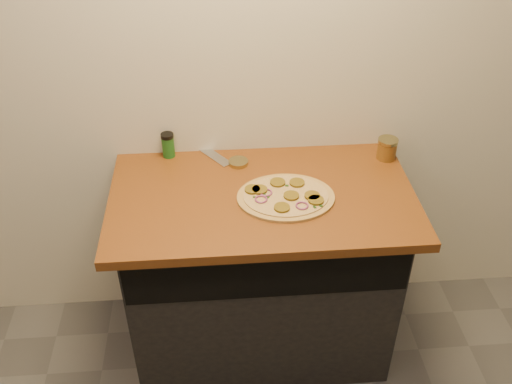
{
  "coord_description": "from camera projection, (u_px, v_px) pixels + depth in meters",
  "views": [
    {
      "loc": [
        -0.17,
        -0.37,
        2.23
      ],
      "look_at": [
        -0.03,
        1.36,
        0.95
      ],
      "focal_mm": 40.0,
      "sensor_mm": 36.0,
      "label": 1
    }
  ],
  "objects": [
    {
      "name": "salsa_jar",
      "position": [
        387.0,
        149.0,
        2.41
      ],
      "size": [
        0.08,
        0.08,
        0.09
      ],
      "color": "#A61310",
      "rests_on": "countertop"
    },
    {
      "name": "spice_shaker",
      "position": [
        168.0,
        145.0,
        2.42
      ],
      "size": [
        0.05,
        0.05,
        0.11
      ],
      "color": "#1B571C",
      "rests_on": "countertop"
    },
    {
      "name": "countertop",
      "position": [
        262.0,
        197.0,
        2.25
      ],
      "size": [
        1.2,
        0.7,
        0.04
      ],
      "primitive_type": "cube",
      "color": "brown",
      "rests_on": "cabinet"
    },
    {
      "name": "chefs_knife",
      "position": [
        199.0,
        145.0,
        2.51
      ],
      "size": [
        0.24,
        0.31,
        0.02
      ],
      "color": "#B7BAC1",
      "rests_on": "countertop"
    },
    {
      "name": "cabinet",
      "position": [
        261.0,
        274.0,
        2.54
      ],
      "size": [
        1.1,
        0.6,
        0.86
      ],
      "primitive_type": "cube",
      "color": "black",
      "rests_on": "ground"
    },
    {
      "name": "room_shell",
      "position": [
        381.0,
        379.0,
        0.63
      ],
      "size": [
        4.02,
        3.52,
        2.71
      ],
      "color": "beige",
      "rests_on": "ground"
    },
    {
      "name": "pizza",
      "position": [
        286.0,
        196.0,
        2.2
      ],
      "size": [
        0.38,
        0.38,
        0.03
      ],
      "color": "tan",
      "rests_on": "countertop"
    },
    {
      "name": "mason_jar_lid",
      "position": [
        238.0,
        162.0,
        2.4
      ],
      "size": [
        0.09,
        0.09,
        0.02
      ],
      "primitive_type": "cylinder",
      "rotation": [
        0.0,
        0.0,
        0.04
      ],
      "color": "#988E58",
      "rests_on": "countertop"
    },
    {
      "name": "flour_spill",
      "position": [
        303.0,
        194.0,
        2.23
      ],
      "size": [
        0.17,
        0.17,
        0.0
      ],
      "primitive_type": "cylinder",
      "rotation": [
        0.0,
        0.0,
        -0.16
      ],
      "color": "silver",
      "rests_on": "countertop"
    }
  ]
}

